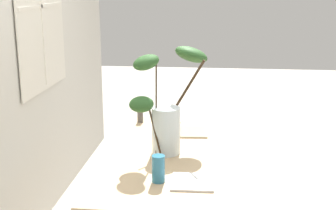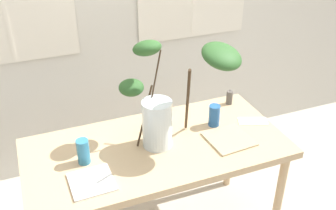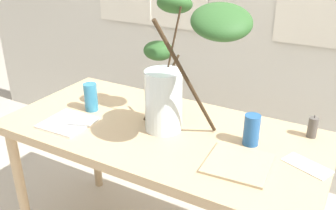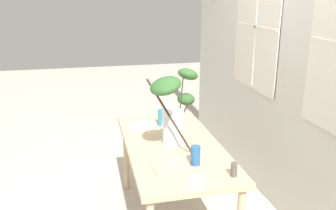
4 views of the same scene
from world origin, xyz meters
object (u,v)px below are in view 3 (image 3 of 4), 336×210
(drinking_glass_blue_left, at_px, (91,97))
(plate_square_right, at_px, (238,163))
(drinking_glass_blue_right, at_px, (252,130))
(pillar_candle, at_px, (313,127))
(plate_square_left, at_px, (68,123))
(dining_table, at_px, (161,143))
(vase_with_branches, at_px, (175,72))

(drinking_glass_blue_left, relative_size, plate_square_right, 0.59)
(drinking_glass_blue_right, xyz_separation_m, plate_square_right, (0.01, -0.17, -0.06))
(drinking_glass_blue_left, distance_m, pillar_candle, 1.06)
(drinking_glass_blue_left, distance_m, plate_square_left, 0.18)
(dining_table, xyz_separation_m, plate_square_right, (0.41, -0.10, 0.08))
(plate_square_right, bearing_deg, dining_table, 165.60)
(drinking_glass_blue_right, height_order, pillar_candle, drinking_glass_blue_right)
(vase_with_branches, distance_m, plate_square_right, 0.46)
(plate_square_left, distance_m, pillar_candle, 1.11)
(plate_square_right, bearing_deg, drinking_glass_blue_left, 172.80)
(vase_with_branches, height_order, plate_square_left, vase_with_branches)
(dining_table, relative_size, drinking_glass_blue_right, 10.96)
(plate_square_right, distance_m, pillar_candle, 0.42)
(plate_square_left, distance_m, plate_square_right, 0.82)
(dining_table, bearing_deg, drinking_glass_blue_right, 9.82)
(drinking_glass_blue_right, distance_m, pillar_candle, 0.29)
(vase_with_branches, bearing_deg, drinking_glass_blue_left, -179.39)
(dining_table, relative_size, vase_with_branches, 2.29)
(plate_square_left, relative_size, pillar_candle, 2.03)
(dining_table, relative_size, drinking_glass_blue_left, 10.45)
(drinking_glass_blue_right, height_order, plate_square_right, drinking_glass_blue_right)
(vase_with_branches, relative_size, plate_square_left, 3.02)
(drinking_glass_blue_left, xyz_separation_m, drinking_glass_blue_right, (0.81, 0.07, -0.00))
(vase_with_branches, bearing_deg, pillar_candle, 25.23)
(drinking_glass_blue_right, height_order, plate_square_left, drinking_glass_blue_right)
(plate_square_left, relative_size, plate_square_right, 0.88)
(dining_table, distance_m, vase_with_branches, 0.36)
(plate_square_left, height_order, plate_square_right, same)
(plate_square_right, xyz_separation_m, pillar_candle, (0.20, 0.37, 0.04))
(plate_square_left, xyz_separation_m, pillar_candle, (1.02, 0.44, 0.04))
(plate_square_left, height_order, pillar_candle, pillar_candle)
(drinking_glass_blue_right, distance_m, plate_square_left, 0.85)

